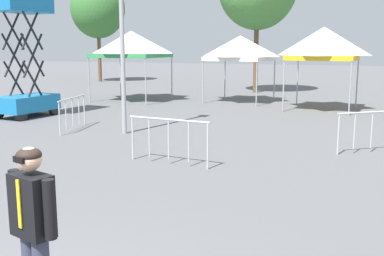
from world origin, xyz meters
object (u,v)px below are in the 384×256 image
Objects in this scene: canopy_tent_center at (131,44)px; person_foreground at (33,224)px; crowd_barrier_mid_lot at (372,124)px; canopy_tent_behind_left at (240,48)px; canopy_tent_far_left at (324,44)px; crowd_barrier_near_person at (168,132)px; scissor_lift at (25,82)px; crowd_barrier_by_lift at (72,107)px; tree_behind_tents_right at (98,8)px.

canopy_tent_center reaches higher than person_foreground.
crowd_barrier_mid_lot is at bearing 73.15° from person_foreground.
canopy_tent_behind_left is 0.92× the size of canopy_tent_far_left.
canopy_tent_far_left is 1.69× the size of crowd_barrier_near_person.
scissor_lift reaches higher than canopy_tent_center.
crowd_barrier_by_lift is at bearing -25.72° from scissor_lift.
canopy_tent_behind_left is 19.08m from person_foreground.
canopy_tent_far_left is 1.73× the size of crowd_barrier_by_lift.
crowd_barrier_mid_lot is at bearing -34.27° from canopy_tent_center.
crowd_barrier_by_lift is at bearing -73.03° from canopy_tent_center.
scissor_lift is at bearing 132.77° from person_foreground.
canopy_tent_behind_left reaches higher than crowd_barrier_mid_lot.
person_foreground reaches higher than crowd_barrier_by_lift.
canopy_tent_center is 0.75× the size of scissor_lift.
canopy_tent_center is at bearing -164.17° from canopy_tent_behind_left.
person_foreground is 10.98m from crowd_barrier_by_lift.
scissor_lift is 12.70m from crowd_barrier_mid_lot.
crowd_barrier_mid_lot is at bearing 35.88° from crowd_barrier_near_person.
crowd_barrier_mid_lot is (6.39, -9.44, -1.89)m from canopy_tent_behind_left.
person_foreground is (9.82, -10.61, -0.33)m from scissor_lift.
tree_behind_tents_right reaches higher than person_foreground.
scissor_lift is 19.29m from tree_behind_tents_right.
crowd_barrier_near_person and crowd_barrier_mid_lot have the same top height.
canopy_tent_behind_left is at bearing 15.83° from canopy_tent_center.
scissor_lift is 2.22× the size of crowd_barrier_near_person.
crowd_barrier_by_lift and crowd_barrier_mid_lot have the same top height.
tree_behind_tents_right is 27.45m from crowd_barrier_near_person.
canopy_tent_behind_left is 1.59× the size of crowd_barrier_by_lift.
canopy_tent_behind_left reaches higher than person_foreground.
tree_behind_tents_right reaches higher than canopy_tent_behind_left.
canopy_tent_center is at bearing 117.31° from person_foreground.
tree_behind_tents_right is 22.47m from crowd_barrier_by_lift.
canopy_tent_center is 13.45m from crowd_barrier_near_person.
tree_behind_tents_right is at bearing 127.22° from crowd_barrier_near_person.
canopy_tent_behind_left is 1.83× the size of person_foreground.
crowd_barrier_near_person is at bearing -56.37° from canopy_tent_center.
crowd_barrier_near_person is 5.31m from crowd_barrier_mid_lot.
canopy_tent_center is 1.97× the size of person_foreground.
canopy_tent_behind_left is at bearing 74.16° from crowd_barrier_by_lift.
crowd_barrier_by_lift is at bearing -129.98° from canopy_tent_far_left.
crowd_barrier_mid_lot is (2.25, -7.95, -2.09)m from canopy_tent_far_left.
person_foreground is at bearing -54.61° from crowd_barrier_by_lift.
crowd_barrier_near_person is at bearing -28.46° from scissor_lift.
canopy_tent_far_left is at bearing -29.59° from tree_behind_tents_right.
crowd_barrier_mid_lot is at bearing -74.18° from canopy_tent_far_left.
canopy_tent_center is 19.41m from person_foreground.
crowd_barrier_by_lift is (-2.76, -9.72, -1.89)m from canopy_tent_behind_left.
canopy_tent_far_left reaches higher than crowd_barrier_mid_lot.
canopy_tent_behind_left is 17.10m from tree_behind_tents_right.
person_foreground is at bearing -76.12° from crowd_barrier_near_person.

